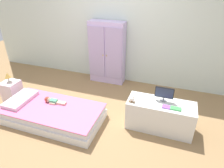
{
  "coord_description": "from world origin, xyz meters",
  "views": [
    {
      "loc": [
        1.3,
        -2.43,
        2.19
      ],
      "look_at": [
        0.36,
        0.32,
        0.56
      ],
      "focal_mm": 31.33,
      "sensor_mm": 36.0,
      "label": 1
    }
  ],
  "objects_px": {
    "doll": "(51,100)",
    "nightstand": "(12,91)",
    "table_lamp": "(7,76)",
    "wardrobe": "(107,53)",
    "tv_monitor": "(164,93)",
    "bed": "(53,114)",
    "book_purple": "(166,107)",
    "tv_stand": "(160,116)",
    "rocking_horse_toy": "(132,99)",
    "book_green": "(176,109)"
  },
  "relations": [
    {
      "from": "doll",
      "to": "nightstand",
      "type": "distance_m",
      "value": 1.0
    },
    {
      "from": "table_lamp",
      "to": "wardrobe",
      "type": "xyz_separation_m",
      "value": [
        1.46,
        1.39,
        0.14
      ]
    },
    {
      "from": "wardrobe",
      "to": "tv_monitor",
      "type": "relative_size",
      "value": 4.86
    },
    {
      "from": "bed",
      "to": "book_purple",
      "type": "bearing_deg",
      "value": 9.1
    },
    {
      "from": "nightstand",
      "to": "tv_stand",
      "type": "bearing_deg",
      "value": 2.62
    },
    {
      "from": "table_lamp",
      "to": "rocking_horse_toy",
      "type": "distance_m",
      "value": 2.38
    },
    {
      "from": "nightstand",
      "to": "table_lamp",
      "type": "bearing_deg",
      "value": -90.0
    },
    {
      "from": "bed",
      "to": "rocking_horse_toy",
      "type": "bearing_deg",
      "value": 11.11
    },
    {
      "from": "rocking_horse_toy",
      "to": "book_purple",
      "type": "bearing_deg",
      "value": 3.8
    },
    {
      "from": "tv_stand",
      "to": "doll",
      "type": "bearing_deg",
      "value": -172.13
    },
    {
      "from": "wardrobe",
      "to": "tv_stand",
      "type": "bearing_deg",
      "value": -43.21
    },
    {
      "from": "table_lamp",
      "to": "tv_monitor",
      "type": "bearing_deg",
      "value": 4.0
    },
    {
      "from": "book_green",
      "to": "rocking_horse_toy",
      "type": "bearing_deg",
      "value": -176.99
    },
    {
      "from": "table_lamp",
      "to": "rocking_horse_toy",
      "type": "relative_size",
      "value": 1.64
    },
    {
      "from": "rocking_horse_toy",
      "to": "table_lamp",
      "type": "bearing_deg",
      "value": -179.91
    },
    {
      "from": "bed",
      "to": "nightstand",
      "type": "bearing_deg",
      "value": 166.87
    },
    {
      "from": "table_lamp",
      "to": "tv_stand",
      "type": "xyz_separation_m",
      "value": [
        2.81,
        0.13,
        -0.3
      ]
    },
    {
      "from": "rocking_horse_toy",
      "to": "book_purple",
      "type": "relative_size",
      "value": 0.96
    },
    {
      "from": "doll",
      "to": "bed",
      "type": "bearing_deg",
      "value": -54.72
    },
    {
      "from": "tv_stand",
      "to": "tv_monitor",
      "type": "distance_m",
      "value": 0.39
    },
    {
      "from": "bed",
      "to": "doll",
      "type": "bearing_deg",
      "value": 125.28
    },
    {
      "from": "doll",
      "to": "rocking_horse_toy",
      "type": "bearing_deg",
      "value": 5.2
    },
    {
      "from": "doll",
      "to": "rocking_horse_toy",
      "type": "relative_size",
      "value": 3.35
    },
    {
      "from": "tv_stand",
      "to": "book_purple",
      "type": "distance_m",
      "value": 0.28
    },
    {
      "from": "tv_stand",
      "to": "book_green",
      "type": "bearing_deg",
      "value": -23.47
    },
    {
      "from": "nightstand",
      "to": "doll",
      "type": "bearing_deg",
      "value": -7.09
    },
    {
      "from": "nightstand",
      "to": "wardrobe",
      "type": "height_order",
      "value": "wardrobe"
    },
    {
      "from": "tv_monitor",
      "to": "rocking_horse_toy",
      "type": "xyz_separation_m",
      "value": [
        -0.44,
        -0.19,
        -0.08
      ]
    },
    {
      "from": "bed",
      "to": "table_lamp",
      "type": "bearing_deg",
      "value": 166.87
    },
    {
      "from": "bed",
      "to": "tv_monitor",
      "type": "relative_size",
      "value": 5.91
    },
    {
      "from": "doll",
      "to": "book_green",
      "type": "bearing_deg",
      "value": 4.51
    },
    {
      "from": "doll",
      "to": "table_lamp",
      "type": "bearing_deg",
      "value": 172.91
    },
    {
      "from": "table_lamp",
      "to": "rocking_horse_toy",
      "type": "height_order",
      "value": "same"
    },
    {
      "from": "tv_stand",
      "to": "book_green",
      "type": "xyz_separation_m",
      "value": [
        0.21,
        -0.09,
        0.25
      ]
    },
    {
      "from": "tv_monitor",
      "to": "rocking_horse_toy",
      "type": "relative_size",
      "value": 2.4
    },
    {
      "from": "doll",
      "to": "book_purple",
      "type": "bearing_deg",
      "value": 4.83
    },
    {
      "from": "tv_stand",
      "to": "book_purple",
      "type": "height_order",
      "value": "book_purple"
    },
    {
      "from": "doll",
      "to": "tv_monitor",
      "type": "bearing_deg",
      "value": 9.91
    },
    {
      "from": "nightstand",
      "to": "rocking_horse_toy",
      "type": "bearing_deg",
      "value": 0.09
    },
    {
      "from": "nightstand",
      "to": "table_lamp",
      "type": "height_order",
      "value": "table_lamp"
    },
    {
      "from": "wardrobe",
      "to": "book_purple",
      "type": "distance_m",
      "value": 1.97
    },
    {
      "from": "tv_stand",
      "to": "tv_monitor",
      "type": "relative_size",
      "value": 3.65
    },
    {
      "from": "nightstand",
      "to": "book_purple",
      "type": "distance_m",
      "value": 2.9
    },
    {
      "from": "nightstand",
      "to": "tv_monitor",
      "type": "bearing_deg",
      "value": 4.0
    },
    {
      "from": "wardrobe",
      "to": "tv_stand",
      "type": "distance_m",
      "value": 1.9
    },
    {
      "from": "table_lamp",
      "to": "wardrobe",
      "type": "distance_m",
      "value": 2.02
    },
    {
      "from": "tv_stand",
      "to": "nightstand",
      "type": "bearing_deg",
      "value": -177.38
    },
    {
      "from": "table_lamp",
      "to": "book_green",
      "type": "relative_size",
      "value": 1.24
    },
    {
      "from": "bed",
      "to": "table_lamp",
      "type": "xyz_separation_m",
      "value": [
        -1.08,
        0.25,
        0.42
      ]
    },
    {
      "from": "doll",
      "to": "nightstand",
      "type": "xyz_separation_m",
      "value": [
        -0.99,
        0.12,
        -0.09
      ]
    }
  ]
}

